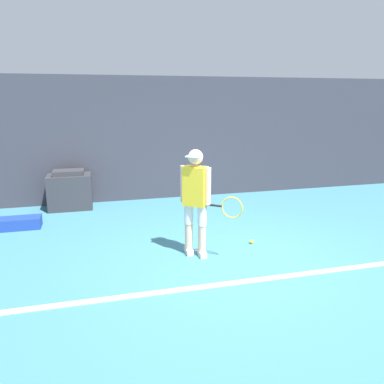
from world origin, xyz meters
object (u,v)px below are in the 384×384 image
object	(u,v)px
tennis_player	(196,198)
equipment_bag	(19,223)
tennis_ball	(252,242)
covered_chair	(70,190)

from	to	relation	value
tennis_player	equipment_bag	world-z (taller)	tennis_player
tennis_ball	covered_chair	xyz separation A→B (m)	(-2.99, 2.90, 0.37)
covered_chair	equipment_bag	bearing A→B (deg)	-127.35
tennis_player	covered_chair	xyz separation A→B (m)	(-1.98, 3.10, -0.50)
tennis_ball	covered_chair	distance (m)	4.18
covered_chair	tennis_player	bearing A→B (deg)	-57.40
tennis_player	tennis_ball	world-z (taller)	tennis_player
tennis_player	equipment_bag	xyz separation A→B (m)	(-2.84, 1.97, -0.80)
equipment_bag	covered_chair	bearing A→B (deg)	52.65
tennis_ball	equipment_bag	distance (m)	4.23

